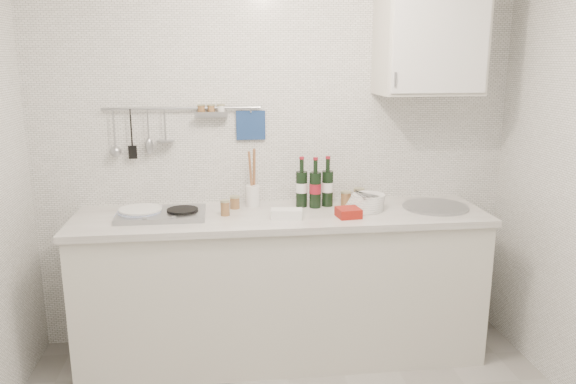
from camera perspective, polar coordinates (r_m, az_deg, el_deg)
The scene contains 14 objects.
back_wall at distance 3.56m, azimuth -1.20°, elevation 4.30°, with size 3.00×0.02×2.50m, color silver.
counter at distance 3.50m, azimuth -0.52°, elevation -9.81°, with size 2.44×0.64×0.96m.
wall_rail at distance 3.49m, azimuth -11.01°, elevation 6.80°, with size 0.98×0.09×0.34m.
wall_cabinet at distance 3.54m, azimuth 14.25°, elevation 15.24°, with size 0.60×0.38×0.70m.
plate_stack_hob at distance 3.36m, azimuth -14.91°, elevation -2.06°, with size 0.27×0.27×0.05m.
plate_stack_sink at distance 3.43m, azimuth 7.92°, elevation -1.03°, with size 0.25×0.24×0.10m.
wine_bottles at distance 3.44m, azimuth 2.74°, elevation 1.01°, with size 0.23×0.11×0.31m.
butter_dish at distance 3.22m, azimuth -0.15°, elevation -2.22°, with size 0.18×0.09×0.05m, color white.
strawberry_punnet at distance 3.26m, azimuth 6.15°, elevation -2.09°, with size 0.13×0.13×0.05m, color #A31612.
utensil_crock at distance 3.47m, azimuth -3.61°, elevation -0.08°, with size 0.09×0.09×0.36m.
jar_a at distance 3.44m, azimuth -5.43°, elevation -1.04°, with size 0.06×0.06×0.08m.
jar_b at distance 3.61m, azimuth 7.22°, elevation -0.29°, with size 0.07×0.07×0.09m.
jar_c at distance 3.51m, azimuth 5.89°, elevation -0.64°, with size 0.07×0.07×0.09m.
jar_d at distance 3.29m, azimuth -6.41°, elevation -1.60°, with size 0.06×0.06×0.09m.
Camera 1 is at (-0.35, -2.09, 1.82)m, focal length 35.00 mm.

